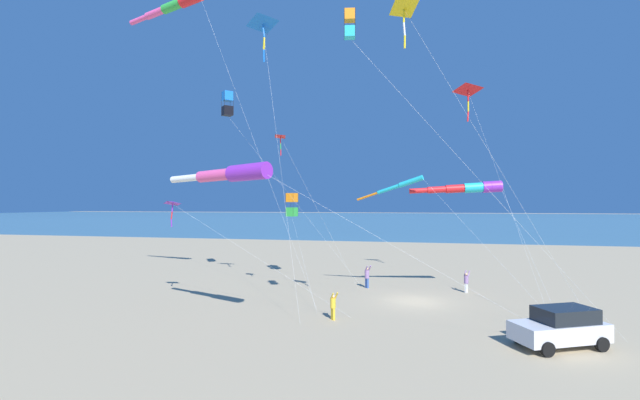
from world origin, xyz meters
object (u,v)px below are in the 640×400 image
(kite_delta_teal_far_right, at_px, (263,25))
(kite_delta_checkered_midright, at_px, (468,91))
(kite_box_white_trailing, at_px, (228,104))
(person_adult_flyer, at_px, (367,275))
(person_child_green_jacket, at_px, (333,305))
(parked_car, at_px, (561,327))
(kite_box_magenta_far_left, at_px, (350,25))
(kite_box_yellow_midlevel, at_px, (292,205))
(kite_windsock_purple_drifting, at_px, (230,174))
(kite_delta_red_high_left, at_px, (405,10))
(kite_windsock_small_distant, at_px, (174,5))
(cooler_box, at_px, (562,327))
(kite_windsock_long_streamer_left, at_px, (468,188))
(kite_delta_rainbow_low_near, at_px, (173,204))
(person_child_grey_jacket, at_px, (466,281))
(kite_delta_blue_topmost, at_px, (281,138))
(kite_windsock_black_fish_shape, at_px, (399,186))

(kite_delta_teal_far_right, height_order, kite_delta_checkered_midright, kite_delta_teal_far_right)
(kite_delta_checkered_midright, height_order, kite_box_white_trailing, kite_delta_checkered_midright)
(person_adult_flyer, distance_m, person_child_green_jacket, 9.64)
(parked_car, distance_m, kite_box_magenta_far_left, 17.49)
(kite_box_yellow_midlevel, relative_size, kite_box_white_trailing, 0.73)
(parked_car, height_order, person_child_green_jacket, parked_car)
(kite_windsock_purple_drifting, distance_m, kite_box_magenta_far_left, 9.62)
(person_adult_flyer, height_order, kite_box_yellow_midlevel, kite_box_yellow_midlevel)
(kite_delta_red_high_left, height_order, kite_delta_checkered_midright, kite_delta_checkered_midright)
(kite_box_yellow_midlevel, bearing_deg, kite_windsock_purple_drifting, -175.69)
(kite_delta_red_high_left, xyz_separation_m, kite_windsock_small_distant, (7.22, 16.75, 5.33))
(cooler_box, relative_size, kite_delta_checkered_midright, 0.04)
(kite_delta_teal_far_right, distance_m, kite_windsock_long_streamer_left, 18.47)
(cooler_box, distance_m, kite_delta_rainbow_low_near, 24.80)
(person_child_grey_jacket, xyz_separation_m, kite_delta_rainbow_low_near, (-7.34, 20.20, 5.83))
(kite_windsock_small_distant, bearing_deg, kite_box_magenta_far_left, -118.28)
(kite_box_yellow_midlevel, distance_m, kite_windsock_small_distant, 18.27)
(person_child_green_jacket, relative_size, kite_delta_red_high_left, 0.10)
(person_child_green_jacket, xyz_separation_m, kite_windsock_long_streamer_left, (8.31, -8.53, 7.02))
(kite_delta_blue_topmost, xyz_separation_m, kite_delta_teal_far_right, (-0.88, 0.98, 7.50))
(kite_box_yellow_midlevel, distance_m, kite_windsock_long_streamer_left, 15.22)
(kite_windsock_purple_drifting, distance_m, kite_delta_red_high_left, 11.92)
(kite_delta_teal_far_right, distance_m, kite_windsock_small_distant, 7.82)
(kite_delta_rainbow_low_near, bearing_deg, kite_delta_checkered_midright, -64.71)
(kite_delta_blue_topmost, relative_size, kite_delta_rainbow_low_near, 0.87)
(kite_delta_red_high_left, xyz_separation_m, kite_delta_rainbow_low_near, (5.72, 15.86, -9.28))
(parked_car, height_order, kite_delta_rainbow_low_near, kite_delta_rainbow_low_near)
(person_child_green_jacket, height_order, kite_box_magenta_far_left, kite_box_magenta_far_left)
(kite_windsock_purple_drifting, height_order, kite_delta_teal_far_right, kite_delta_teal_far_right)
(kite_windsock_small_distant, bearing_deg, kite_box_white_trailing, -24.02)
(kite_windsock_purple_drifting, distance_m, kite_delta_blue_topmost, 7.45)
(person_child_grey_jacket, xyz_separation_m, kite_delta_checkered_midright, (2.43, -0.49, 15.10))
(kite_delta_checkered_midright, height_order, kite_windsock_small_distant, kite_windsock_small_distant)
(kite_delta_blue_topmost, distance_m, kite_box_yellow_midlevel, 10.22)
(kite_windsock_purple_drifting, height_order, kite_delta_red_high_left, kite_delta_red_high_left)
(kite_windsock_purple_drifting, bearing_deg, parked_car, -86.00)
(person_child_grey_jacket, relative_size, kite_delta_checkered_midright, 0.10)
(kite_windsock_small_distant, bearing_deg, kite_windsock_purple_drifting, -132.51)
(kite_box_white_trailing, relative_size, kite_windsock_small_distant, 0.73)
(kite_delta_blue_topmost, distance_m, kite_windsock_long_streamer_left, 14.10)
(cooler_box, height_order, kite_windsock_purple_drifting, kite_windsock_purple_drifting)
(kite_delta_red_high_left, bearing_deg, kite_windsock_black_fish_shape, 3.24)
(kite_box_yellow_midlevel, relative_size, kite_box_magenta_far_left, 0.73)
(person_child_grey_jacket, height_order, kite_windsock_small_distant, kite_windsock_small_distant)
(kite_windsock_purple_drifting, relative_size, kite_windsock_small_distant, 0.97)
(kite_delta_rainbow_low_near, relative_size, kite_box_magenta_far_left, 0.83)
(person_child_green_jacket, distance_m, kite_delta_blue_topmost, 11.75)
(kite_box_white_trailing, height_order, kite_windsock_small_distant, kite_windsock_small_distant)
(person_child_grey_jacket, height_order, kite_delta_checkered_midright, kite_delta_checkered_midright)
(parked_car, xyz_separation_m, cooler_box, (2.66, -0.88, -0.74))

